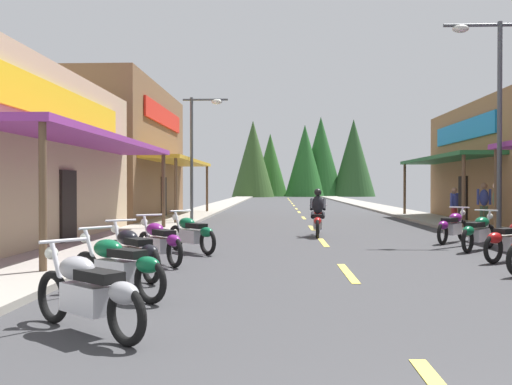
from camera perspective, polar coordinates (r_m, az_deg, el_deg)
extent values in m
cube|color=#38383A|center=(35.51, 4.34, -2.07)|extent=(9.73, 96.36, 0.10)
cube|color=gray|center=(35.79, -5.35, -1.88)|extent=(2.32, 96.36, 0.12)
cube|color=gray|center=(36.23, 13.92, -1.86)|extent=(2.32, 96.36, 0.12)
cube|color=#E0C64C|center=(11.06, 9.17, -7.96)|extent=(0.16, 2.40, 0.01)
cube|color=#E0C64C|center=(16.78, 6.76, -5.00)|extent=(0.16, 2.40, 0.01)
cube|color=#E0C64C|center=(22.42, 5.60, -3.56)|extent=(0.16, 2.40, 0.01)
cube|color=#E0C64C|center=(29.31, 4.80, -2.55)|extent=(0.16, 2.40, 0.01)
cube|color=#E0C64C|center=(35.64, 4.34, -1.97)|extent=(0.16, 2.40, 0.01)
cube|color=#E0C64C|center=(40.75, 4.07, -1.64)|extent=(0.16, 2.40, 0.01)
cube|color=#E0C64C|center=(47.21, 3.81, -1.31)|extent=(0.16, 2.40, 0.01)
cube|color=#E0C64C|center=(52.40, 3.65, -1.11)|extent=(0.16, 2.40, 0.01)
cube|color=#E0C64C|center=(57.67, 3.52, -0.95)|extent=(0.16, 2.40, 0.01)
cube|color=#E0C64C|center=(63.12, 3.40, -0.80)|extent=(0.16, 2.40, 0.01)
cube|color=#E0C64C|center=(68.65, 3.30, -0.68)|extent=(0.16, 2.40, 0.01)
cube|color=#E0C64C|center=(73.84, 3.23, -0.58)|extent=(0.16, 2.40, 0.01)
cube|color=#8C338C|center=(16.40, -15.47, 4.98)|extent=(1.80, 11.29, 0.16)
cylinder|color=brown|center=(11.00, -20.59, -0.70)|extent=(0.14, 0.14, 2.82)
cylinder|color=brown|center=(21.45, -9.26, 0.00)|extent=(0.14, 0.14, 2.82)
cube|color=yellow|center=(16.77, -18.25, 8.10)|extent=(0.10, 8.78, 0.90)
cube|color=black|center=(16.64, -18.28, -1.47)|extent=(0.08, 1.10, 2.10)
cube|color=brown|center=(30.66, -17.42, 3.75)|extent=(8.82, 12.11, 6.63)
cube|color=gold|center=(29.29, -7.57, 3.11)|extent=(1.80, 10.90, 0.16)
cylinder|color=brown|center=(23.97, -8.04, 0.08)|extent=(0.14, 0.14, 2.82)
cylinder|color=brown|center=(34.36, -4.93, 0.27)|extent=(0.14, 0.14, 2.82)
cube|color=red|center=(29.63, -9.19, 7.49)|extent=(0.10, 8.48, 0.90)
cube|color=black|center=(29.43, -9.21, -0.51)|extent=(0.08, 1.10, 2.10)
cylinder|color=brown|center=(19.55, 22.93, -0.11)|extent=(0.14, 0.14, 2.82)
cube|color=#236033|center=(27.48, 18.33, 3.23)|extent=(1.80, 10.23, 0.16)
cylinder|color=brown|center=(22.55, 20.07, 0.00)|extent=(0.14, 0.14, 2.82)
cylinder|color=brown|center=(32.04, 14.67, 0.22)|extent=(0.14, 0.14, 2.82)
cube|color=#197FCC|center=(27.81, 20.01, 5.83)|extent=(0.10, 7.95, 0.90)
cube|color=black|center=(27.71, 20.02, -0.62)|extent=(0.08, 1.10, 2.10)
cylinder|color=#474C51|center=(26.18, -6.46, 3.27)|extent=(0.14, 0.14, 5.69)
cylinder|color=#474C51|center=(26.36, -5.09, 9.26)|extent=(2.06, 0.10, 0.10)
ellipsoid|color=silver|center=(26.28, -3.94, 9.06)|extent=(0.50, 0.30, 0.24)
cylinder|color=#474C51|center=(18.49, 23.21, 5.61)|extent=(0.14, 0.14, 6.54)
cylinder|color=#474C51|center=(18.82, 21.39, 15.34)|extent=(2.06, 0.10, 0.10)
ellipsoid|color=silver|center=(18.63, 19.81, 15.18)|extent=(0.50, 0.30, 0.24)
torus|color=black|center=(13.18, 22.68, -5.23)|extent=(0.58, 0.46, 0.64)
cube|color=black|center=(13.57, 23.85, -3.54)|extent=(0.65, 0.58, 0.12)
ellipsoid|color=#A51414|center=(13.20, 22.81, -4.22)|extent=(0.50, 0.45, 0.24)
torus|color=black|center=(16.39, 22.35, -4.08)|extent=(0.48, 0.56, 0.64)
torus|color=black|center=(14.99, 20.44, -4.51)|extent=(0.48, 0.56, 0.64)
cube|color=silver|center=(15.68, 21.44, -3.99)|extent=(0.66, 0.72, 0.32)
ellipsoid|color=#0C5933|center=(15.84, 21.70, -2.79)|extent=(0.60, 0.64, 0.28)
cube|color=black|center=(15.43, 21.12, -3.03)|extent=(0.60, 0.64, 0.12)
ellipsoid|color=#0C5933|center=(15.02, 20.51, -3.62)|extent=(0.47, 0.49, 0.24)
cylinder|color=silver|center=(16.24, 22.20, -2.95)|extent=(0.28, 0.32, 0.71)
cylinder|color=silver|center=(16.11, 22.07, -1.66)|extent=(0.49, 0.41, 0.04)
sphere|color=white|center=(16.38, 22.40, -2.22)|extent=(0.16, 0.16, 0.16)
torus|color=black|center=(18.28, 19.97, -3.57)|extent=(0.47, 0.56, 0.64)
torus|color=black|center=(16.89, 18.19, -3.92)|extent=(0.47, 0.56, 0.64)
cube|color=silver|center=(17.58, 19.12, -3.48)|extent=(0.65, 0.72, 0.32)
ellipsoid|color=#721972|center=(17.75, 19.36, -2.41)|extent=(0.60, 0.64, 0.28)
cube|color=black|center=(17.33, 18.82, -2.61)|extent=(0.59, 0.64, 0.12)
ellipsoid|color=#721972|center=(16.92, 18.26, -3.13)|extent=(0.46, 0.49, 0.24)
cylinder|color=silver|center=(18.14, 19.83, -2.56)|extent=(0.28, 0.33, 0.71)
cylinder|color=silver|center=(18.01, 19.70, -1.41)|extent=(0.50, 0.40, 0.04)
sphere|color=white|center=(18.28, 20.01, -1.91)|extent=(0.16, 0.16, 0.16)
torus|color=black|center=(7.43, -19.68, -9.82)|extent=(0.56, 0.48, 0.64)
torus|color=black|center=(6.18, -12.87, -11.94)|extent=(0.56, 0.48, 0.64)
cube|color=silver|center=(6.78, -16.60, -10.14)|extent=(0.72, 0.66, 0.32)
ellipsoid|color=#99999E|center=(6.89, -17.49, -7.26)|extent=(0.64, 0.60, 0.28)
cube|color=black|center=(6.52, -15.45, -8.07)|extent=(0.64, 0.60, 0.12)
ellipsoid|color=#99999E|center=(6.17, -13.15, -9.78)|extent=(0.49, 0.47, 0.24)
cylinder|color=silver|center=(7.26, -19.20, -7.42)|extent=(0.32, 0.28, 0.71)
cylinder|color=silver|center=(7.12, -18.74, -4.58)|extent=(0.41, 0.49, 0.04)
sphere|color=white|center=(7.38, -19.81, -5.73)|extent=(0.16, 0.16, 0.16)
torus|color=black|center=(9.40, -16.65, -7.59)|extent=(0.58, 0.46, 0.64)
torus|color=black|center=(8.23, -10.55, -8.76)|extent=(0.58, 0.46, 0.64)
cube|color=silver|center=(8.79, -13.81, -7.63)|extent=(0.73, 0.64, 0.32)
ellipsoid|color=#0C5933|center=(8.91, -14.61, -5.45)|extent=(0.64, 0.59, 0.28)
cube|color=black|center=(8.56, -12.78, -5.96)|extent=(0.65, 0.58, 0.12)
ellipsoid|color=#0C5933|center=(8.23, -10.79, -7.14)|extent=(0.50, 0.45, 0.24)
cylinder|color=silver|center=(9.25, -16.19, -5.66)|extent=(0.34, 0.27, 0.71)
cylinder|color=silver|center=(9.12, -15.76, -3.42)|extent=(0.38, 0.51, 0.04)
sphere|color=white|center=(9.36, -16.77, -4.36)|extent=(0.16, 0.16, 0.16)
torus|color=black|center=(11.22, -13.89, -6.23)|extent=(0.48, 0.56, 0.64)
torus|color=black|center=(9.86, -10.49, -7.18)|extent=(0.48, 0.56, 0.64)
cube|color=silver|center=(10.52, -12.30, -6.25)|extent=(0.66, 0.72, 0.32)
ellipsoid|color=black|center=(10.67, -12.75, -4.43)|extent=(0.60, 0.64, 0.28)
cube|color=black|center=(10.27, -11.73, -4.85)|extent=(0.59, 0.64, 0.12)
ellipsoid|color=black|center=(9.88, -10.62, -5.82)|extent=(0.46, 0.49, 0.24)
cylinder|color=silver|center=(11.06, -13.63, -4.61)|extent=(0.28, 0.33, 0.71)
cylinder|color=silver|center=(10.92, -13.39, -2.73)|extent=(0.49, 0.41, 0.04)
sphere|color=white|center=(11.19, -13.96, -3.52)|extent=(0.16, 0.16, 0.16)
torus|color=black|center=(13.06, -11.09, -5.24)|extent=(0.46, 0.57, 0.64)
torus|color=black|center=(11.71, -8.16, -5.93)|extent=(0.46, 0.57, 0.64)
cube|color=silver|center=(12.37, -9.71, -5.20)|extent=(0.64, 0.73, 0.32)
ellipsoid|color=#721972|center=(12.53, -10.09, -3.66)|extent=(0.59, 0.64, 0.28)
cube|color=black|center=(12.12, -9.21, -3.99)|extent=(0.58, 0.65, 0.12)
ellipsoid|color=#721972|center=(11.73, -8.27, -4.79)|extent=(0.46, 0.50, 0.24)
cylinder|color=silver|center=(12.91, -10.87, -3.84)|extent=(0.27, 0.33, 0.71)
cylinder|color=silver|center=(12.78, -10.65, -2.23)|extent=(0.50, 0.39, 0.04)
sphere|color=white|center=(13.05, -11.15, -2.92)|extent=(0.16, 0.16, 0.16)
torus|color=black|center=(14.97, -8.04, -4.48)|extent=(0.49, 0.55, 0.64)
torus|color=black|center=(13.70, -4.86, -4.96)|extent=(0.49, 0.55, 0.64)
cube|color=silver|center=(14.32, -6.52, -4.39)|extent=(0.67, 0.71, 0.32)
ellipsoid|color=#0C5933|center=(14.47, -6.94, -3.07)|extent=(0.61, 0.63, 0.28)
cube|color=black|center=(14.09, -5.99, -3.33)|extent=(0.60, 0.64, 0.12)
ellipsoid|color=#0C5933|center=(13.72, -4.98, -3.98)|extent=(0.47, 0.49, 0.24)
cylinder|color=silver|center=(14.83, -7.79, -3.25)|extent=(0.29, 0.32, 0.71)
cylinder|color=silver|center=(14.71, -7.55, -1.84)|extent=(0.48, 0.42, 0.04)
sphere|color=white|center=(14.96, -8.10, -2.45)|extent=(0.16, 0.16, 0.16)
torus|color=black|center=(19.55, 6.24, -3.26)|extent=(0.15, 0.65, 0.64)
torus|color=black|center=(18.06, 6.18, -3.59)|extent=(0.15, 0.65, 0.64)
cube|color=silver|center=(18.80, 6.21, -3.17)|extent=(0.34, 0.72, 0.32)
ellipsoid|color=#A51414|center=(18.98, 6.22, -2.17)|extent=(0.37, 0.58, 0.28)
cube|color=black|center=(18.53, 6.20, -2.36)|extent=(0.33, 0.62, 0.12)
ellipsoid|color=#A51414|center=(18.09, 6.19, -2.85)|extent=(0.28, 0.46, 0.24)
cylinder|color=silver|center=(19.40, 6.24, -2.31)|extent=(0.09, 0.38, 0.71)
cylinder|color=silver|center=(19.27, 6.23, -1.23)|extent=(0.60, 0.09, 0.04)
sphere|color=white|center=(19.55, 6.24, -1.70)|extent=(0.16, 0.16, 0.16)
ellipsoid|color=black|center=(18.62, 6.21, -1.21)|extent=(0.41, 0.41, 0.64)
sphere|color=black|center=(18.66, 6.21, 0.02)|extent=(0.24, 0.24, 0.24)
cylinder|color=black|center=(18.80, 5.73, -2.26)|extent=(0.17, 0.43, 0.24)
cylinder|color=black|center=(18.92, 5.59, -1.18)|extent=(0.14, 0.51, 0.40)
cylinder|color=black|center=(18.80, 6.70, -2.26)|extent=(0.17, 0.43, 0.24)
cylinder|color=black|center=(18.92, 6.85, -1.18)|extent=(0.14, 0.51, 0.40)
cylinder|color=maroon|center=(23.21, 19.33, -2.47)|extent=(0.14, 0.14, 0.80)
cylinder|color=maroon|center=(23.05, 19.14, -2.49)|extent=(0.14, 0.14, 0.80)
ellipsoid|color=#333F8C|center=(23.10, 19.24, -0.79)|extent=(0.43, 0.44, 0.57)
cylinder|color=#333F8C|center=(23.32, 19.50, -0.71)|extent=(0.09, 0.09, 0.54)
cylinder|color=#333F8C|center=(22.89, 18.98, -0.73)|extent=(0.09, 0.09, 0.54)
sphere|color=#8C664C|center=(23.10, 19.25, 0.21)|extent=(0.22, 0.22, 0.22)
cylinder|color=#3F593F|center=(21.27, 22.92, -2.65)|extent=(0.14, 0.14, 0.89)
cylinder|color=#3F593F|center=(21.45, 22.95, -2.62)|extent=(0.14, 0.14, 0.89)
ellipsoid|color=#3F593F|center=(21.33, 22.94, -0.59)|extent=(0.39, 0.44, 0.63)
cylinder|color=#3F593F|center=(21.09, 22.90, -0.52)|extent=(0.09, 0.09, 0.60)
cylinder|color=#3F593F|center=(21.57, 22.98, -0.49)|extent=(0.09, 0.09, 0.60)
sphere|color=beige|center=(21.33, 22.95, 0.62)|extent=(0.24, 0.24, 0.24)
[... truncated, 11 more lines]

